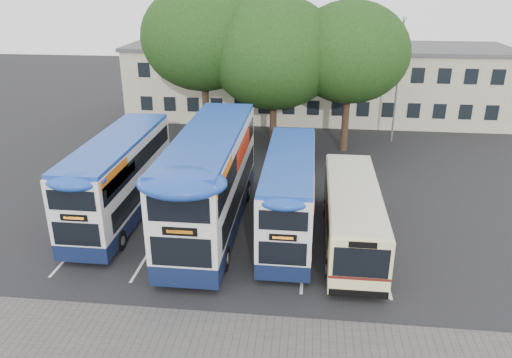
{
  "coord_description": "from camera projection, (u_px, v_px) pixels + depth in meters",
  "views": [
    {
      "loc": [
        -0.18,
        -17.14,
        11.69
      ],
      "look_at": [
        -2.67,
        5.0,
        2.59
      ],
      "focal_mm": 35.0,
      "sensor_mm": 36.0,
      "label": 1
    }
  ],
  "objects": [
    {
      "name": "bus_dd_mid",
      "position": [
        211.0,
        176.0,
        24.09
      ],
      "size": [
        2.86,
        11.81,
        4.92
      ],
      "color": "#101B3D",
      "rests_on": "ground"
    },
    {
      "name": "depot_building",
      "position": [
        314.0,
        81.0,
        43.8
      ],
      "size": [
        32.4,
        8.4,
        6.2
      ],
      "color": "#AAA689",
      "rests_on": "ground"
    },
    {
      "name": "tree_right",
      "position": [
        350.0,
        52.0,
        33.45
      ],
      "size": [
        7.99,
        7.99,
        10.33
      ],
      "color": "black",
      "rests_on": "ground"
    },
    {
      "name": "bay_lines",
      "position": [
        235.0,
        226.0,
        25.15
      ],
      "size": [
        14.12,
        11.0,
        0.01
      ],
      "color": "silver",
      "rests_on": "ground"
    },
    {
      "name": "bus_dd_right",
      "position": [
        289.0,
        191.0,
        23.74
      ],
      "size": [
        2.31,
        9.54,
        3.97
      ],
      "color": "#101B3D",
      "rests_on": "ground"
    },
    {
      "name": "tree_mid",
      "position": [
        274.0,
        53.0,
        33.9
      ],
      "size": [
        9.0,
        9.0,
        10.66
      ],
      "color": "black",
      "rests_on": "ground"
    },
    {
      "name": "bus_single",
      "position": [
        352.0,
        211.0,
        23.02
      ],
      "size": [
        2.41,
        9.46,
        2.82
      ],
      "color": "#F1EAA0",
      "rests_on": "ground"
    },
    {
      "name": "lamp_post",
      "position": [
        398.0,
        74.0,
        35.99
      ],
      "size": [
        0.25,
        1.05,
        9.06
      ],
      "color": "gray",
      "rests_on": "ground"
    },
    {
      "name": "ground",
      "position": [
        308.0,
        287.0,
        20.16
      ],
      "size": [
        120.0,
        120.0,
        0.0
      ],
      "primitive_type": "plane",
      "color": "black",
      "rests_on": "ground"
    },
    {
      "name": "bus_dd_left",
      "position": [
        119.0,
        175.0,
        25.27
      ],
      "size": [
        2.47,
        10.19,
        4.24
      ],
      "color": "#101B3D",
      "rests_on": "ground"
    },
    {
      "name": "tree_left",
      "position": [
        203.0,
        38.0,
        34.52
      ],
      "size": [
        8.59,
        8.59,
        11.38
      ],
      "color": "black",
      "rests_on": "ground"
    }
  ]
}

